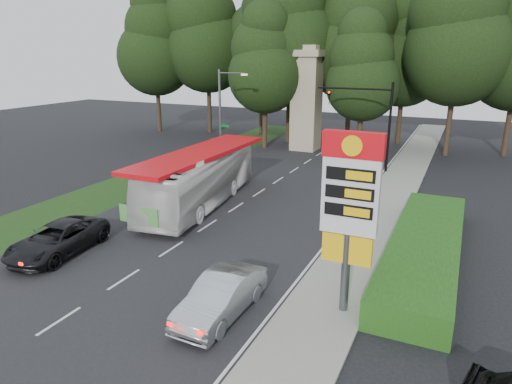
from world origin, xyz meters
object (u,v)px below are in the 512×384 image
at_px(suv_charcoal, 58,239).
at_px(transit_bus, 200,178).
at_px(streetlight_signs, 222,111).
at_px(traffic_signal_mast, 373,114).
at_px(monument, 307,98).
at_px(sedan_silver, 221,296).
at_px(gas_station_pylon, 350,200).

bearing_deg(suv_charcoal, transit_bus, 71.01).
bearing_deg(streetlight_signs, traffic_signal_mast, 8.92).
bearing_deg(traffic_signal_mast, monument, 142.00).
bearing_deg(sedan_silver, streetlight_signs, 120.02).
xyz_separation_m(streetlight_signs, transit_bus, (4.62, -11.35, -2.71)).
xyz_separation_m(streetlight_signs, monument, (4.99, 7.99, 0.67)).
bearing_deg(streetlight_signs, gas_station_pylon, -51.04).
relative_size(streetlight_signs, transit_bus, 0.64).
xyz_separation_m(gas_station_pylon, sedan_silver, (-4.06, -2.11, -3.68)).
bearing_deg(transit_bus, monument, 81.13).
xyz_separation_m(gas_station_pylon, transit_bus, (-11.57, 8.67, -2.72)).
bearing_deg(transit_bus, traffic_signal_mast, 51.11).
height_order(gas_station_pylon, suv_charcoal, gas_station_pylon).
height_order(gas_station_pylon, transit_bus, gas_station_pylon).
relative_size(transit_bus, suv_charcoal, 2.32).
height_order(traffic_signal_mast, monument, monument).
relative_size(monument, transit_bus, 0.81).
bearing_deg(gas_station_pylon, sedan_silver, -152.55).
height_order(gas_station_pylon, traffic_signal_mast, traffic_signal_mast).
bearing_deg(transit_bus, gas_station_pylon, -44.60).
relative_size(gas_station_pylon, sedan_silver, 1.46).
height_order(traffic_signal_mast, sedan_silver, traffic_signal_mast).
bearing_deg(sedan_silver, monument, 104.63).
relative_size(gas_station_pylon, transit_bus, 0.55).
height_order(sedan_silver, suv_charcoal, sedan_silver).
bearing_deg(monument, sedan_silver, -76.67).
xyz_separation_m(transit_bus, sedan_silver, (7.51, -10.78, -0.96)).
height_order(traffic_signal_mast, streetlight_signs, streetlight_signs).
distance_m(monument, suv_charcoal, 29.14).
distance_m(transit_bus, suv_charcoal, 9.67).
distance_m(gas_station_pylon, traffic_signal_mast, 22.29).
height_order(traffic_signal_mast, suv_charcoal, traffic_signal_mast).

